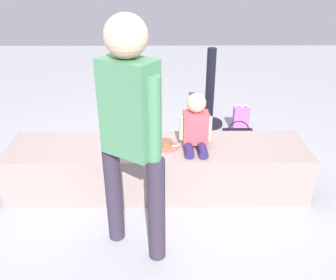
% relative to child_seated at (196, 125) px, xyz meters
% --- Properties ---
extents(ground_plane, '(12.00, 12.00, 0.00)m').
position_rel_child_seated_xyz_m(ground_plane, '(-0.33, 0.03, -0.66)').
color(ground_plane, '#939399').
extents(concrete_ledge, '(2.62, 0.59, 0.44)m').
position_rel_child_seated_xyz_m(concrete_ledge, '(-0.33, 0.03, -0.43)').
color(concrete_ledge, gray).
rests_on(concrete_ledge, ground_plane).
extents(child_seated, '(0.28, 0.32, 0.48)m').
position_rel_child_seated_xyz_m(child_seated, '(0.00, 0.00, 0.00)').
color(child_seated, '#282054').
rests_on(child_seated, concrete_ledge).
extents(adult_standing, '(0.43, 0.35, 1.65)m').
position_rel_child_seated_xyz_m(adult_standing, '(-0.47, -0.72, 0.34)').
color(adult_standing, '#322939').
rests_on(adult_standing, ground_plane).
extents(cake_plate, '(0.22, 0.22, 0.06)m').
position_rel_child_seated_xyz_m(cake_plate, '(-0.25, 0.01, -0.19)').
color(cake_plate, '#E0594C').
rests_on(cake_plate, concrete_ledge).
extents(gift_bag, '(0.19, 0.10, 0.35)m').
position_rel_child_seated_xyz_m(gift_bag, '(0.66, 1.25, -0.50)').
color(gift_bag, '#B259BF').
rests_on(gift_bag, ground_plane).
extents(railing_post, '(0.36, 0.36, 0.97)m').
position_rel_child_seated_xyz_m(railing_post, '(0.29, 1.44, -0.30)').
color(railing_post, black).
rests_on(railing_post, ground_plane).
extents(water_bottle_near_gift, '(0.07, 0.07, 0.20)m').
position_rel_child_seated_xyz_m(water_bottle_near_gift, '(-1.38, 0.58, -0.57)').
color(water_bottle_near_gift, silver).
rests_on(water_bottle_near_gift, ground_plane).
extents(party_cup_red, '(0.08, 0.08, 0.12)m').
position_rel_child_seated_xyz_m(party_cup_red, '(-0.58, 0.77, -0.60)').
color(party_cup_red, red).
rests_on(party_cup_red, ground_plane).
extents(cake_box_white, '(0.34, 0.39, 0.12)m').
position_rel_child_seated_xyz_m(cake_box_white, '(-0.98, 0.54, -0.59)').
color(cake_box_white, white).
rests_on(cake_box_white, ground_plane).
extents(handbag_black_leather, '(0.32, 0.15, 0.36)m').
position_rel_child_seated_xyz_m(handbag_black_leather, '(0.53, 0.74, -0.53)').
color(handbag_black_leather, black).
rests_on(handbag_black_leather, ground_plane).
extents(handbag_brown_canvas, '(0.31, 0.12, 0.37)m').
position_rel_child_seated_xyz_m(handbag_brown_canvas, '(-0.79, 1.42, -0.52)').
color(handbag_brown_canvas, brown).
rests_on(handbag_brown_canvas, ground_plane).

